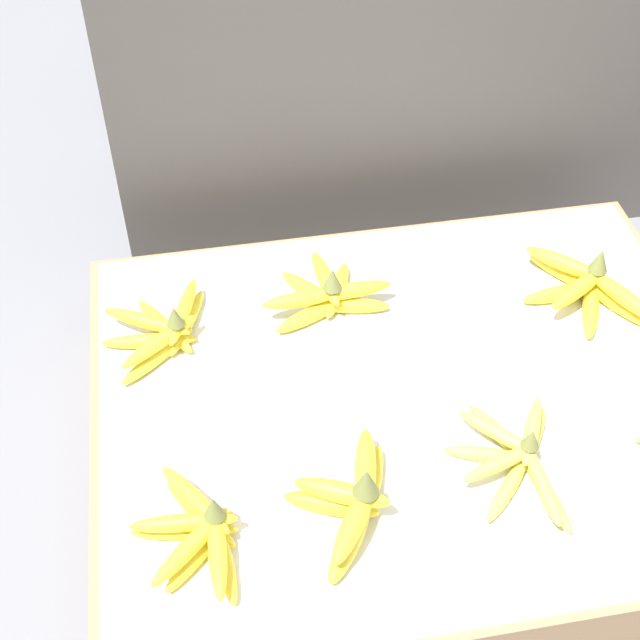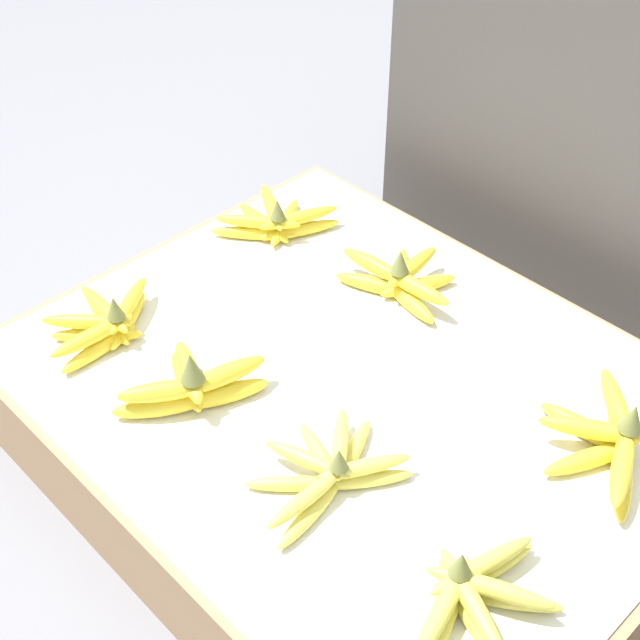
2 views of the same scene
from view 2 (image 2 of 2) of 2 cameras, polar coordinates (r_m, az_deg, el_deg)
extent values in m
plane|color=slate|center=(1.51, 2.23, -9.01)|extent=(10.00, 10.00, 0.00)
cube|color=#997551|center=(1.44, 2.32, -6.74)|extent=(1.03, 0.82, 0.18)
cube|color=silver|center=(1.38, 2.42, -4.20)|extent=(1.00, 0.80, 0.00)
ellipsoid|color=yellow|center=(1.50, -12.19, -0.01)|extent=(0.10, 0.14, 0.03)
ellipsoid|color=yellow|center=(1.51, -13.44, 0.00)|extent=(0.15, 0.05, 0.03)
ellipsoid|color=yellow|center=(1.48, -14.10, -0.94)|extent=(0.12, 0.13, 0.03)
ellipsoid|color=yellow|center=(1.46, -13.94, -1.75)|extent=(0.04, 0.15, 0.03)
ellipsoid|color=yellow|center=(1.49, -12.18, 0.93)|extent=(0.10, 0.14, 0.03)
ellipsoid|color=yellow|center=(1.49, -13.64, 0.66)|extent=(0.15, 0.04, 0.03)
ellipsoid|color=yellow|center=(1.47, -14.71, -0.11)|extent=(0.13, 0.12, 0.03)
ellipsoid|color=yellow|center=(1.44, -14.37, -0.98)|extent=(0.03, 0.15, 0.03)
cone|color=olive|center=(1.44, -13.03, 0.80)|extent=(0.03, 0.03, 0.04)
ellipsoid|color=yellow|center=(1.35, -6.14, -4.72)|extent=(0.08, 0.14, 0.03)
ellipsoid|color=yellow|center=(1.37, -8.52, -3.88)|extent=(0.14, 0.08, 0.03)
ellipsoid|color=yellow|center=(1.34, -10.27, -5.47)|extent=(0.10, 0.13, 0.03)
ellipsoid|color=yellow|center=(1.33, -6.18, -3.49)|extent=(0.06, 0.14, 0.03)
ellipsoid|color=yellow|center=(1.34, -8.40, -3.31)|extent=(0.14, 0.09, 0.03)
ellipsoid|color=yellow|center=(1.32, -9.92, -4.49)|extent=(0.10, 0.13, 0.03)
cone|color=olive|center=(1.29, -8.25, -3.00)|extent=(0.04, 0.04, 0.05)
ellipsoid|color=#DBCC4C|center=(1.24, 2.93, -10.18)|extent=(0.09, 0.12, 0.02)
ellipsoid|color=#DBCC4C|center=(1.27, 2.12, -8.48)|extent=(0.08, 0.13, 0.02)
ellipsoid|color=#DBCC4C|center=(1.26, 0.04, -8.66)|extent=(0.13, 0.06, 0.02)
ellipsoid|color=#DBCC4C|center=(1.23, -1.76, -10.43)|extent=(0.11, 0.11, 0.02)
ellipsoid|color=#DBCC4C|center=(1.20, -0.69, -12.38)|extent=(0.04, 0.13, 0.02)
ellipsoid|color=#DBCC4C|center=(1.22, 2.87, -9.37)|extent=(0.08, 0.13, 0.02)
ellipsoid|color=#DBCC4C|center=(1.25, 1.32, -7.92)|extent=(0.11, 0.11, 0.02)
ellipsoid|color=#DBCC4C|center=(1.23, -0.84, -8.92)|extent=(0.13, 0.06, 0.02)
ellipsoid|color=#DBCC4C|center=(1.19, -0.99, -11.40)|extent=(0.02, 0.13, 0.02)
cone|color=olive|center=(1.19, 1.21, -8.87)|extent=(0.03, 0.03, 0.04)
ellipsoid|color=gold|center=(1.12, 8.00, -18.43)|extent=(0.08, 0.15, 0.02)
ellipsoid|color=gold|center=(1.13, 9.49, -17.93)|extent=(0.15, 0.08, 0.02)
ellipsoid|color=gold|center=(1.15, 11.32, -17.00)|extent=(0.14, 0.11, 0.02)
ellipsoid|color=gold|center=(1.16, 10.46, -15.65)|extent=(0.06, 0.16, 0.02)
ellipsoid|color=gold|center=(1.10, 7.88, -17.83)|extent=(0.07, 0.16, 0.02)
ellipsoid|color=gold|center=(1.11, 9.67, -17.33)|extent=(0.15, 0.08, 0.02)
ellipsoid|color=gold|center=(1.13, 10.81, -16.48)|extent=(0.15, 0.09, 0.02)
ellipsoid|color=gold|center=(1.14, 10.34, -15.19)|extent=(0.06, 0.16, 0.02)
cone|color=olive|center=(1.10, 9.02, -15.13)|extent=(0.03, 0.03, 0.04)
ellipsoid|color=yellow|center=(1.67, -1.33, 5.78)|extent=(0.09, 0.15, 0.02)
ellipsoid|color=yellow|center=(1.69, -2.27, 6.27)|extent=(0.10, 0.15, 0.02)
ellipsoid|color=yellow|center=(1.69, -3.65, 6.23)|extent=(0.16, 0.04, 0.02)
ellipsoid|color=yellow|center=(1.67, -4.29, 5.56)|extent=(0.14, 0.12, 0.02)
ellipsoid|color=yellow|center=(1.66, -1.37, 6.56)|extent=(0.07, 0.16, 0.02)
ellipsoid|color=yellow|center=(1.69, -3.12, 7.22)|extent=(0.15, 0.10, 0.02)
ellipsoid|color=yellow|center=(1.65, -3.97, 6.29)|extent=(0.14, 0.12, 0.02)
cone|color=olive|center=(1.63, -2.75, 7.12)|extent=(0.03, 0.03, 0.04)
ellipsoid|color=yellow|center=(1.51, 5.65, 1.30)|extent=(0.14, 0.06, 0.03)
ellipsoid|color=yellow|center=(1.54, 6.30, 2.19)|extent=(0.08, 0.14, 0.03)
ellipsoid|color=yellow|center=(1.57, 5.16, 3.01)|extent=(0.11, 0.13, 0.03)
ellipsoid|color=yellow|center=(1.54, 3.48, 2.27)|extent=(0.14, 0.08, 0.03)
ellipsoid|color=yellow|center=(1.50, 6.09, 2.14)|extent=(0.14, 0.04, 0.03)
ellipsoid|color=yellow|center=(1.54, 5.92, 3.39)|extent=(0.04, 0.14, 0.03)
ellipsoid|color=yellow|center=(1.54, 3.54, 3.49)|extent=(0.14, 0.04, 0.03)
cone|color=olive|center=(1.49, 5.15, 3.77)|extent=(0.03, 0.03, 0.04)
ellipsoid|color=yellow|center=(1.37, 18.56, -6.13)|extent=(0.11, 0.14, 0.03)
ellipsoid|color=yellow|center=(1.35, 16.69, -6.71)|extent=(0.15, 0.04, 0.03)
ellipsoid|color=yellow|center=(1.31, 16.95, -8.47)|extent=(0.09, 0.15, 0.03)
ellipsoid|color=yellow|center=(1.30, 18.75, -9.58)|extent=(0.10, 0.14, 0.03)
ellipsoid|color=yellow|center=(1.35, 18.45, -5.25)|extent=(0.13, 0.13, 0.03)
ellipsoid|color=yellow|center=(1.31, 17.06, -6.71)|extent=(0.14, 0.10, 0.03)
ellipsoid|color=yellow|center=(1.28, 18.77, -8.82)|extent=(0.09, 0.15, 0.03)
cone|color=olive|center=(1.29, 19.39, -5.89)|extent=(0.03, 0.03, 0.05)
camera|label=1|loc=(0.99, -64.98, 28.94)|focal=50.00mm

